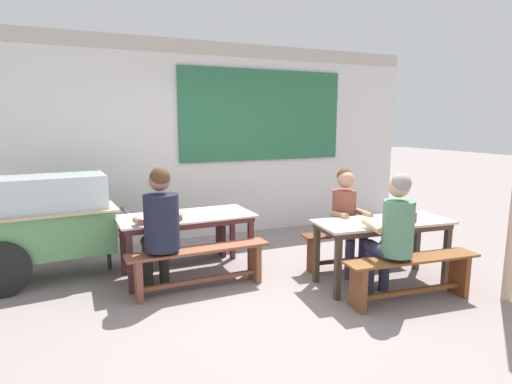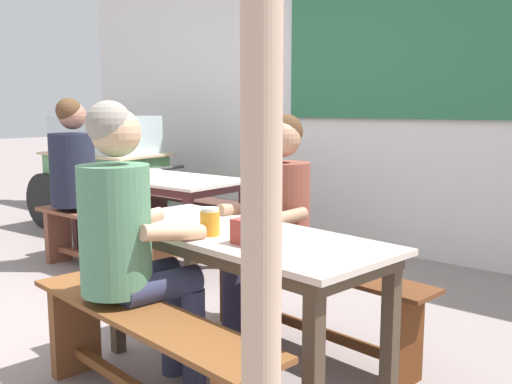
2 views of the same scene
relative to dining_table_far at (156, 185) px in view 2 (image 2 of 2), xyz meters
name	(u,v)px [view 2 (image 2 of 2)]	position (x,y,z in m)	size (l,w,h in m)	color
ground_plane	(117,309)	(0.70, -0.93, -0.65)	(40.00, 40.00, 0.00)	gray
backdrop_wall	(338,77)	(0.74, 1.59, 0.93)	(7.26, 0.23, 3.00)	silver
dining_table_far	(156,185)	(0.00, 0.00, 0.00)	(1.57, 0.77, 0.73)	silver
dining_table_near	(237,249)	(1.94, -1.13, -0.01)	(1.57, 0.76, 0.73)	beige
bench_far_back	(201,217)	(-0.01, 0.52, -0.34)	(1.47, 0.33, 0.47)	#4C3029
bench_far_front	(105,235)	(0.01, -0.52, -0.33)	(1.55, 0.30, 0.47)	brown
bench_near_back	(310,295)	(1.99, -0.61, -0.35)	(1.45, 0.38, 0.47)	#5B3018
bench_near_front	(144,351)	(1.89, -1.65, -0.35)	(1.47, 0.42, 0.47)	brown
food_cart	(104,163)	(-1.43, 0.48, 0.06)	(1.74, 0.89, 1.21)	#5C975E
person_near_front	(130,234)	(1.71, -1.56, 0.10)	(0.45, 0.55, 1.33)	#2F334F
person_right_near_table	(275,215)	(1.80, -0.66, 0.07)	(0.41, 0.51, 1.26)	#35314F
person_left_back_turned	(78,171)	(-0.39, -0.48, 0.14)	(0.49, 0.57, 1.37)	#272924
tissue_box	(252,231)	(2.16, -1.27, 0.13)	(0.15, 0.11, 0.13)	#A13830
condiment_jar	(210,222)	(1.90, -1.27, 0.14)	(0.09, 0.09, 0.13)	orange
soup_bowl	(154,172)	(-0.06, 0.03, 0.10)	(0.13, 0.13, 0.05)	silver
wooden_support_post	(262,110)	(2.83, -2.01, 0.64)	(0.10, 0.10, 2.58)	tan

